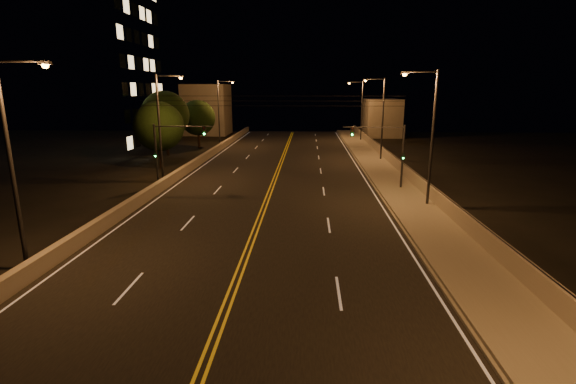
{
  "coord_description": "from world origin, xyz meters",
  "views": [
    {
      "loc": [
        3.14,
        -5.59,
        8.32
      ],
      "look_at": [
        2.0,
        18.0,
        2.5
      ],
      "focal_mm": 26.0,
      "sensor_mm": 36.0,
      "label": 1
    }
  ],
  "objects_px": {
    "streetlight_3": "(360,107)",
    "streetlight_6": "(220,109)",
    "tree_2": "(198,118)",
    "tree_0": "(159,126)",
    "building_tower": "(51,51)",
    "streetlight_2": "(381,114)",
    "tree_1": "(165,115)",
    "streetlight_5": "(162,122)",
    "streetlight_4": "(15,154)",
    "streetlight_1": "(429,131)",
    "traffic_signal_right": "(390,149)",
    "traffic_signal_left": "(168,147)"
  },
  "relations": [
    {
      "from": "streetlight_3",
      "to": "streetlight_6",
      "type": "xyz_separation_m",
      "value": [
        -21.47,
        -6.8,
        0.0
      ]
    },
    {
      "from": "tree_2",
      "to": "tree_0",
      "type": "bearing_deg",
      "value": -89.52
    },
    {
      "from": "building_tower",
      "to": "tree_0",
      "type": "relative_size",
      "value": 3.84
    },
    {
      "from": "streetlight_3",
      "to": "streetlight_2",
      "type": "bearing_deg",
      "value": -90.0
    },
    {
      "from": "streetlight_6",
      "to": "tree_1",
      "type": "distance_m",
      "value": 10.75
    },
    {
      "from": "streetlight_2",
      "to": "tree_2",
      "type": "distance_m",
      "value": 26.75
    },
    {
      "from": "streetlight_3",
      "to": "streetlight_5",
      "type": "height_order",
      "value": "same"
    },
    {
      "from": "streetlight_4",
      "to": "tree_0",
      "type": "xyz_separation_m",
      "value": [
        -2.82,
        26.11,
        -1.03
      ]
    },
    {
      "from": "streetlight_5",
      "to": "tree_0",
      "type": "bearing_deg",
      "value": 112.24
    },
    {
      "from": "building_tower",
      "to": "streetlight_2",
      "type": "bearing_deg",
      "value": -8.08
    },
    {
      "from": "tree_0",
      "to": "tree_1",
      "type": "bearing_deg",
      "value": 104.41
    },
    {
      "from": "tree_1",
      "to": "tree_2",
      "type": "relative_size",
      "value": 1.19
    },
    {
      "from": "streetlight_1",
      "to": "streetlight_6",
      "type": "distance_m",
      "value": 39.29
    },
    {
      "from": "streetlight_1",
      "to": "building_tower",
      "type": "bearing_deg",
      "value": 148.21
    },
    {
      "from": "streetlight_3",
      "to": "streetlight_4",
      "type": "relative_size",
      "value": 1.0
    },
    {
      "from": "streetlight_6",
      "to": "building_tower",
      "type": "distance_m",
      "value": 22.99
    },
    {
      "from": "streetlight_1",
      "to": "streetlight_2",
      "type": "relative_size",
      "value": 1.0
    },
    {
      "from": "streetlight_2",
      "to": "tree_1",
      "type": "relative_size",
      "value": 1.18
    },
    {
      "from": "streetlight_4",
      "to": "tree_0",
      "type": "height_order",
      "value": "streetlight_4"
    },
    {
      "from": "streetlight_5",
      "to": "tree_2",
      "type": "relative_size",
      "value": 1.4
    },
    {
      "from": "tree_0",
      "to": "tree_2",
      "type": "bearing_deg",
      "value": 90.48
    },
    {
      "from": "streetlight_3",
      "to": "building_tower",
      "type": "height_order",
      "value": "building_tower"
    },
    {
      "from": "streetlight_4",
      "to": "traffic_signal_right",
      "type": "bearing_deg",
      "value": 40.25
    },
    {
      "from": "traffic_signal_left",
      "to": "tree_1",
      "type": "bearing_deg",
      "value": 109.1
    },
    {
      "from": "streetlight_5",
      "to": "tree_2",
      "type": "bearing_deg",
      "value": 97.21
    },
    {
      "from": "streetlight_2",
      "to": "tree_1",
      "type": "bearing_deg",
      "value": 172.77
    },
    {
      "from": "tree_0",
      "to": "building_tower",
      "type": "bearing_deg",
      "value": 146.76
    },
    {
      "from": "streetlight_5",
      "to": "tree_0",
      "type": "height_order",
      "value": "streetlight_5"
    },
    {
      "from": "streetlight_1",
      "to": "traffic_signal_right",
      "type": "relative_size",
      "value": 1.75
    },
    {
      "from": "streetlight_2",
      "to": "traffic_signal_left",
      "type": "relative_size",
      "value": 1.75
    },
    {
      "from": "building_tower",
      "to": "tree_0",
      "type": "xyz_separation_m",
      "value": [
        17.76,
        -11.64,
        -8.65
      ]
    },
    {
      "from": "streetlight_3",
      "to": "tree_0",
      "type": "bearing_deg",
      "value": -133.86
    },
    {
      "from": "streetlight_4",
      "to": "tree_2",
      "type": "distance_m",
      "value": 42.73
    },
    {
      "from": "building_tower",
      "to": "tree_1",
      "type": "height_order",
      "value": "building_tower"
    },
    {
      "from": "streetlight_3",
      "to": "tree_1",
      "type": "bearing_deg",
      "value": -148.63
    },
    {
      "from": "streetlight_2",
      "to": "building_tower",
      "type": "bearing_deg",
      "value": 171.92
    },
    {
      "from": "building_tower",
      "to": "tree_1",
      "type": "relative_size",
      "value": 3.35
    },
    {
      "from": "traffic_signal_right",
      "to": "tree_0",
      "type": "bearing_deg",
      "value": 157.73
    },
    {
      "from": "streetlight_2",
      "to": "traffic_signal_right",
      "type": "bearing_deg",
      "value": -96.11
    },
    {
      "from": "tree_2",
      "to": "streetlight_4",
      "type": "bearing_deg",
      "value": -86.02
    },
    {
      "from": "streetlight_1",
      "to": "traffic_signal_left",
      "type": "relative_size",
      "value": 1.75
    },
    {
      "from": "streetlight_5",
      "to": "tree_2",
      "type": "height_order",
      "value": "streetlight_5"
    },
    {
      "from": "streetlight_2",
      "to": "streetlight_4",
      "type": "height_order",
      "value": "same"
    },
    {
      "from": "tree_1",
      "to": "tree_0",
      "type": "bearing_deg",
      "value": -75.59
    },
    {
      "from": "streetlight_1",
      "to": "streetlight_3",
      "type": "distance_m",
      "value": 39.7
    },
    {
      "from": "streetlight_6",
      "to": "streetlight_1",
      "type": "bearing_deg",
      "value": -56.88
    },
    {
      "from": "traffic_signal_right",
      "to": "building_tower",
      "type": "relative_size",
      "value": 0.2
    },
    {
      "from": "streetlight_3",
      "to": "streetlight_4",
      "type": "distance_m",
      "value": 55.69
    },
    {
      "from": "building_tower",
      "to": "tree_2",
      "type": "xyz_separation_m",
      "value": [
        17.62,
        4.86,
        -8.81
      ]
    },
    {
      "from": "streetlight_1",
      "to": "traffic_signal_right",
      "type": "distance_m",
      "value": 5.74
    }
  ]
}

